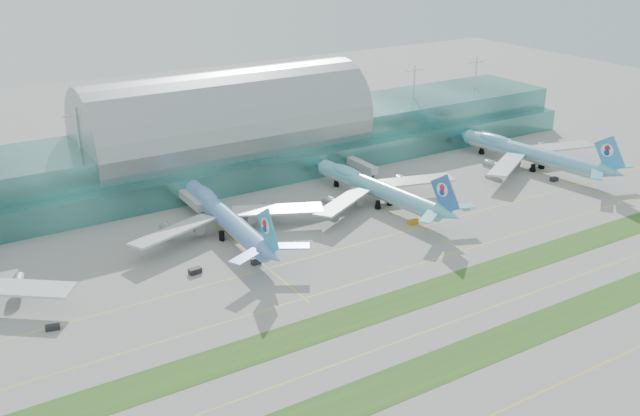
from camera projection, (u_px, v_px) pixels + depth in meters
ground at (422, 299)px, 202.54m from camera, size 700.00×700.00×0.00m
terminal at (227, 140)px, 298.60m from camera, size 340.00×69.10×36.00m
grass_strip_near at (492, 345)px, 180.48m from camera, size 420.00×12.00×0.08m
grass_strip_far at (417, 296)px, 204.10m from camera, size 420.00×12.00×0.08m
taxiline_a at (554, 386)px, 164.74m from camera, size 420.00×0.35×0.01m
taxiline_b at (455, 321)px, 191.51m from camera, size 420.00×0.35×0.01m
taxiline_c at (384, 274)px, 216.71m from camera, size 420.00×0.35×0.01m
taxiline_d at (344, 248)px, 234.03m from camera, size 420.00×0.35×0.01m
airliner_b at (225, 215)px, 242.31m from camera, size 69.96×79.43×21.87m
airliner_c at (376, 187)px, 268.17m from camera, size 67.64×77.22×21.25m
airliner_d at (529, 152)px, 307.29m from camera, size 70.98×81.26×22.40m
gse_b at (53, 327)px, 187.15m from camera, size 3.87×2.34×1.46m
gse_c at (195, 271)px, 216.90m from camera, size 4.00×2.48×1.77m
gse_d at (256, 262)px, 222.87m from camera, size 3.31×1.90×1.47m
gse_e at (413, 222)px, 252.24m from camera, size 4.14×2.34×1.53m
gse_f at (465, 206)px, 266.12m from camera, size 3.49×2.59×1.28m
gse_g at (554, 179)px, 293.42m from camera, size 3.22×2.03×1.62m
gse_h at (605, 171)px, 302.51m from camera, size 3.73×2.86×1.68m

